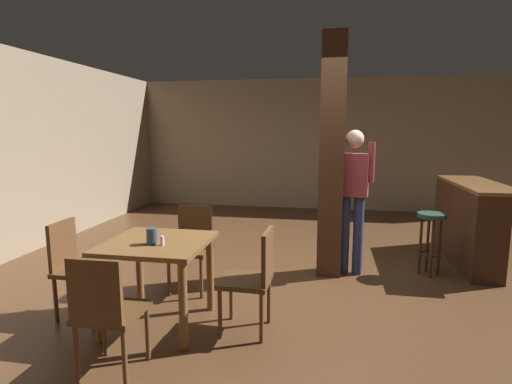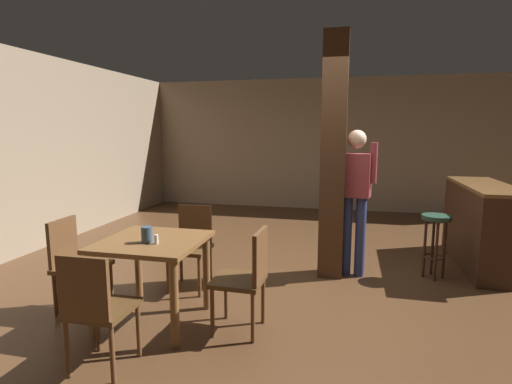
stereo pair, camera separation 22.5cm
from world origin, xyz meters
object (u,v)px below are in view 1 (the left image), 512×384
object	(u,v)px
chair_north	(192,243)
chair_east	(254,275)
standing_person	(353,191)
bar_counter	(467,222)
bar_stool_near	(431,229)
chair_south	(106,309)
napkin_cup	(152,236)
salt_shaker	(162,241)
dining_table	(158,257)
chair_west	(75,264)

from	to	relation	value
chair_north	chair_east	world-z (taller)	same
chair_north	standing_person	xyz separation A→B (m)	(1.72, 0.78, 0.50)
bar_counter	bar_stool_near	xyz separation A→B (m)	(-0.58, -0.60, 0.02)
standing_person	chair_south	bearing A→B (deg)	-126.04
napkin_cup	salt_shaker	bearing A→B (deg)	-10.72
bar_stool_near	salt_shaker	bearing A→B (deg)	-144.00
dining_table	napkin_cup	distance (m)	0.23
dining_table	bar_counter	world-z (taller)	bar_counter
chair_west	chair_south	world-z (taller)	same
chair_north	chair_south	world-z (taller)	same
chair_north	chair_south	distance (m)	1.65
chair_north	salt_shaker	xyz separation A→B (m)	(0.09, -0.96, 0.30)
dining_table	chair_west	xyz separation A→B (m)	(-0.81, 0.01, -0.12)
dining_table	chair_west	size ratio (longest dim) A/B	0.97
chair_west	bar_counter	size ratio (longest dim) A/B	0.52
standing_person	bar_stool_near	distance (m)	1.03
dining_table	chair_west	world-z (taller)	chair_west
dining_table	napkin_cup	size ratio (longest dim) A/B	6.28
chair_north	chair_west	xyz separation A→B (m)	(-0.83, -0.84, 0.00)
napkin_cup	standing_person	xyz separation A→B (m)	(1.73, 1.72, 0.17)
chair_east	salt_shaker	world-z (taller)	chair_east
chair_south	standing_person	distance (m)	3.04
chair_south	bar_counter	xyz separation A→B (m)	(3.27, 3.14, 0.03)
bar_counter	bar_stool_near	size ratio (longest dim) A/B	2.29
napkin_cup	bar_stool_near	distance (m)	3.25
standing_person	bar_counter	bearing A→B (deg)	25.41
chair_west	chair_south	size ratio (longest dim) A/B	1.00
chair_west	chair_east	distance (m)	1.67
chair_east	bar_stool_near	size ratio (longest dim) A/B	1.19
chair_north	napkin_cup	xyz separation A→B (m)	(-0.01, -0.95, 0.33)
dining_table	bar_stool_near	size ratio (longest dim) A/B	1.15
chair_west	bar_stool_near	world-z (taller)	chair_west
chair_south	salt_shaker	size ratio (longest dim) A/B	11.32
chair_south	bar_stool_near	bearing A→B (deg)	43.42
chair_east	bar_counter	distance (m)	3.33
chair_east	standing_person	world-z (taller)	standing_person
dining_table	chair_east	size ratio (longest dim) A/B	0.97
napkin_cup	dining_table	bearing A→B (deg)	91.32
chair_west	standing_person	size ratio (longest dim) A/B	0.52
chair_west	napkin_cup	xyz separation A→B (m)	(0.82, -0.11, 0.33)
chair_north	chair_west	size ratio (longest dim) A/B	1.00
chair_north	standing_person	bearing A→B (deg)	24.26
napkin_cup	bar_stool_near	bearing A→B (deg)	34.73
dining_table	chair_east	xyz separation A→B (m)	(0.85, 0.03, -0.12)
chair_east	napkin_cup	size ratio (longest dim) A/B	6.47
napkin_cup	chair_east	bearing A→B (deg)	8.27
chair_west	napkin_cup	size ratio (longest dim) A/B	6.47
dining_table	chair_south	world-z (taller)	chair_south
standing_person	chair_north	bearing A→B (deg)	-155.74
salt_shaker	standing_person	world-z (taller)	standing_person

